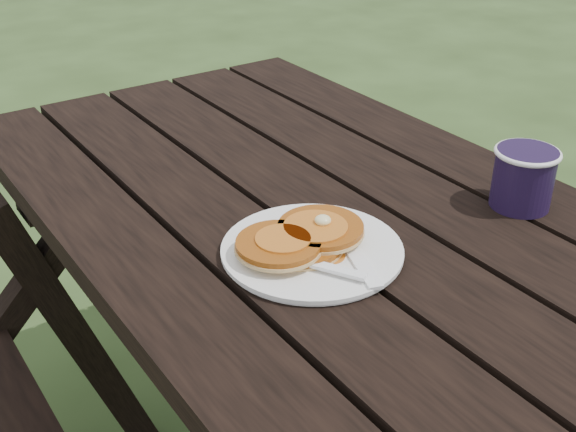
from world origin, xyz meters
TOP-DOWN VIEW (x-y plane):
  - plate at (-0.10, 0.12)m, footprint 0.26×0.26m
  - pancake_stack at (-0.11, 0.13)m, footprint 0.19×0.12m
  - knife at (-0.06, 0.07)m, footprint 0.08×0.18m
  - fork at (-0.12, 0.06)m, footprint 0.11×0.15m
  - coffee_cup at (0.25, 0.05)m, footprint 0.10×0.10m

SIDE VIEW (x-z plane):
  - plate at x=-0.10m, z-range 0.75..0.76m
  - knife at x=-0.06m, z-range 0.76..0.76m
  - fork at x=-0.12m, z-range 0.77..0.77m
  - pancake_stack at x=-0.11m, z-range 0.76..0.79m
  - coffee_cup at x=0.25m, z-range 0.76..0.85m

